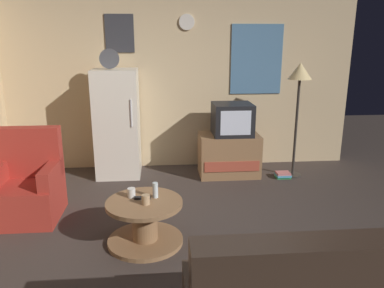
% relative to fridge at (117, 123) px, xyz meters
% --- Properties ---
extents(ground_plane, '(12.00, 12.00, 0.00)m').
position_rel_fridge_xyz_m(ground_plane, '(0.88, -2.07, -0.75)').
color(ground_plane, '#3D332D').
extents(wall_with_art, '(5.20, 0.12, 2.52)m').
position_rel_fridge_xyz_m(wall_with_art, '(0.89, 0.38, 0.51)').
color(wall_with_art, '#D1B284').
rests_on(wall_with_art, ground_plane).
extents(fridge, '(0.60, 0.62, 1.77)m').
position_rel_fridge_xyz_m(fridge, '(0.00, 0.00, 0.00)').
color(fridge, silver).
rests_on(fridge, ground_plane).
extents(tv_stand, '(0.84, 0.53, 0.59)m').
position_rel_fridge_xyz_m(tv_stand, '(1.56, -0.16, -0.46)').
color(tv_stand, '#8E6642').
rests_on(tv_stand, ground_plane).
extents(crt_tv, '(0.54, 0.51, 0.44)m').
position_rel_fridge_xyz_m(crt_tv, '(1.60, -0.16, 0.06)').
color(crt_tv, black).
rests_on(crt_tv, tv_stand).
extents(standing_lamp, '(0.32, 0.32, 1.59)m').
position_rel_fridge_xyz_m(standing_lamp, '(2.48, -0.28, 0.60)').
color(standing_lamp, '#332D28').
rests_on(standing_lamp, ground_plane).
extents(coffee_table, '(0.72, 0.72, 0.43)m').
position_rel_fridge_xyz_m(coffee_table, '(0.43, -1.97, -0.54)').
color(coffee_table, '#8E6642').
rests_on(coffee_table, ground_plane).
extents(wine_glass, '(0.05, 0.05, 0.15)m').
position_rel_fridge_xyz_m(wine_glass, '(0.54, -1.89, -0.25)').
color(wine_glass, silver).
rests_on(wine_glass, coffee_table).
extents(mug_ceramic_white, '(0.08, 0.08, 0.09)m').
position_rel_fridge_xyz_m(mug_ceramic_white, '(0.31, -1.86, -0.28)').
color(mug_ceramic_white, silver).
rests_on(mug_ceramic_white, coffee_table).
extents(mug_ceramic_tan, '(0.08, 0.08, 0.09)m').
position_rel_fridge_xyz_m(mug_ceramic_tan, '(0.45, -2.03, -0.28)').
color(mug_ceramic_tan, tan).
rests_on(mug_ceramic_tan, coffee_table).
extents(remote_control, '(0.15, 0.05, 0.02)m').
position_rel_fridge_xyz_m(remote_control, '(0.42, -1.91, -0.32)').
color(remote_control, black).
rests_on(remote_control, coffee_table).
extents(armchair, '(0.68, 0.68, 0.96)m').
position_rel_fridge_xyz_m(armchair, '(-0.85, -1.29, -0.42)').
color(armchair, '#A52D23').
rests_on(armchair, ground_plane).
extents(book_stack, '(0.20, 0.17, 0.08)m').
position_rel_fridge_xyz_m(book_stack, '(2.31, -0.36, -0.71)').
color(book_stack, '#35C65A').
rests_on(book_stack, ground_plane).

